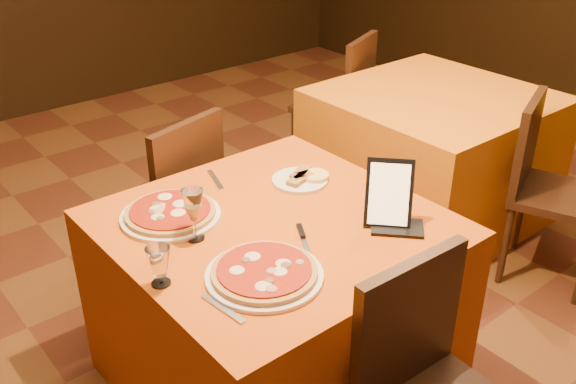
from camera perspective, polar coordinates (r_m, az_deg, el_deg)
floor at (r=3.02m, az=4.65°, el=-11.57°), size 6.00×7.00×0.01m
main_table at (r=2.50m, az=-1.19°, el=-10.00°), size 1.10×1.10×0.75m
side_table at (r=3.73m, az=12.47°, el=3.09°), size 1.10×1.10×0.75m
chair_main_far at (r=3.05m, az=-11.05°, el=-1.04°), size 0.59×0.59×0.91m
chair_side_near at (r=3.33m, az=22.99°, el=-0.28°), size 0.48×0.48×0.91m
chair_side_far at (r=4.21m, az=3.88°, el=7.83°), size 0.59×0.59×0.91m
pizza_near at (r=2.00m, az=-2.12°, el=-7.24°), size 0.37×0.37×0.03m
pizza_far at (r=2.34m, az=-10.40°, el=-1.92°), size 0.36×0.36×0.03m
cutlet_dish at (r=2.55m, az=1.05°, el=1.16°), size 0.22×0.22×0.03m
wine_glass at (r=2.16m, az=-8.39°, el=-1.99°), size 0.11×0.11×0.19m
water_glass at (r=1.98m, az=-11.37°, el=-6.50°), size 0.08×0.08×0.13m
tablet at (r=2.25m, az=8.97°, el=-0.11°), size 0.18×0.19×0.23m
knife at (r=2.15m, az=1.59°, el=-4.80°), size 0.13×0.21×0.01m
fork_near at (r=1.89m, az=-5.79°, el=-10.26°), size 0.04×0.18×0.01m
fork_far at (r=2.58m, az=-6.47°, el=1.10°), size 0.07×0.17×0.01m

